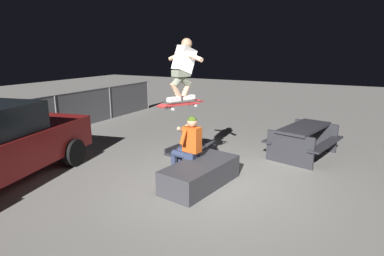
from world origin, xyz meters
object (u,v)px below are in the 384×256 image
(ledge_box_main, at_px, (200,174))
(person_sitting_on_ledge, at_px, (188,144))
(kicker_ramp, at_px, (191,151))
(skateboard, at_px, (181,104))
(skater_airborne, at_px, (183,67))
(picnic_table_back, at_px, (304,136))

(ledge_box_main, distance_m, person_sitting_on_ledge, 0.66)
(kicker_ramp, bearing_deg, skateboard, -157.65)
(person_sitting_on_ledge, distance_m, skater_airborne, 1.52)
(person_sitting_on_ledge, xyz_separation_m, skateboard, (-0.21, 0.02, 0.83))
(ledge_box_main, relative_size, skateboard, 1.64)
(kicker_ramp, bearing_deg, person_sitting_on_ledge, -154.00)
(skateboard, bearing_deg, kicker_ramp, 22.35)
(person_sitting_on_ledge, distance_m, kicker_ramp, 1.68)
(skater_airborne, bearing_deg, kicker_ramp, 23.63)
(ledge_box_main, relative_size, skater_airborne, 1.50)
(ledge_box_main, bearing_deg, skater_airborne, 79.57)
(person_sitting_on_ledge, xyz_separation_m, skater_airborne, (-0.15, 0.00, 1.51))
(ledge_box_main, distance_m, picnic_table_back, 3.06)
(kicker_ramp, distance_m, picnic_table_back, 2.77)
(kicker_ramp, bearing_deg, skater_airborne, -156.37)
(ledge_box_main, bearing_deg, person_sitting_on_ledge, 60.04)
(ledge_box_main, height_order, picnic_table_back, picnic_table_back)
(ledge_box_main, distance_m, skater_airborne, 2.04)
(kicker_ramp, relative_size, picnic_table_back, 0.61)
(person_sitting_on_ledge, bearing_deg, skater_airborne, 179.00)
(ledge_box_main, height_order, skateboard, skateboard)
(ledge_box_main, relative_size, picnic_table_back, 0.86)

